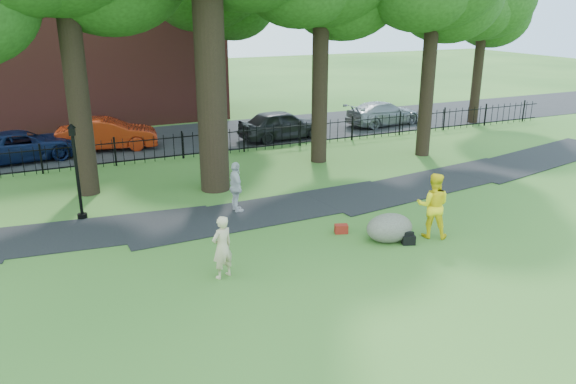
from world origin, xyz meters
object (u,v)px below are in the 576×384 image
woman (222,247)px  man (433,205)px  boulder (390,226)px  red_sedan (107,134)px  lamppost (77,173)px

woman → man: size_ratio=0.84×
woman → man: bearing=159.2°
man → boulder: bearing=21.1°
woman → boulder: 5.38m
boulder → red_sedan: size_ratio=0.31×
man → red_sedan: 17.09m
boulder → lamppost: size_ratio=0.46×
man → red_sedan: man is taller
man → red_sedan: (-7.55, 15.33, -0.24)m
boulder → red_sedan: red_sedan is taller
woman → boulder: bearing=162.6°
woman → boulder: (5.35, 0.30, -0.42)m
man → lamppost: size_ratio=0.63×
woman → red_sedan: woman is taller
man → boulder: (-1.30, 0.33, -0.58)m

